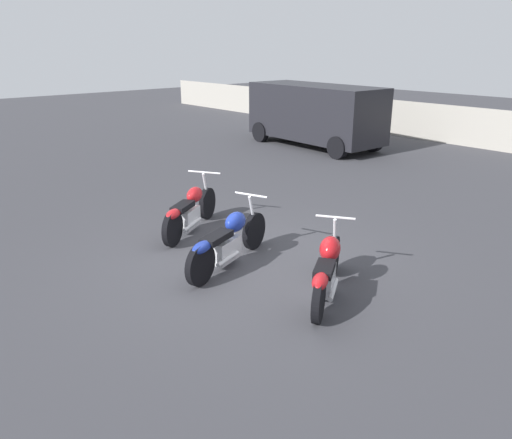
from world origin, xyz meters
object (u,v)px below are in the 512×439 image
object	(u,v)px
motorcycle_slot_1	(228,241)
motorcycle_slot_2	(327,269)
motorcycle_slot_0	(190,211)
parked_van	(315,113)

from	to	relation	value
motorcycle_slot_1	motorcycle_slot_2	distance (m)	1.75
motorcycle_slot_0	motorcycle_slot_1	xyz separation A→B (m)	(1.68, -0.43, 0.01)
motorcycle_slot_1	parked_van	distance (m)	10.20
motorcycle_slot_0	motorcycle_slot_2	distance (m)	3.38
motorcycle_slot_1	motorcycle_slot_2	bearing A→B (deg)	-6.09
motorcycle_slot_2	motorcycle_slot_0	bearing A→B (deg)	147.00
motorcycle_slot_1	parked_van	xyz separation A→B (m)	(-5.78, 8.37, 0.73)
motorcycle_slot_1	motorcycle_slot_2	world-z (taller)	motorcycle_slot_1
motorcycle_slot_1	parked_van	bearing A→B (deg)	105.20
motorcycle_slot_1	motorcycle_slot_2	xyz separation A→B (m)	(1.70, 0.40, -0.01)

